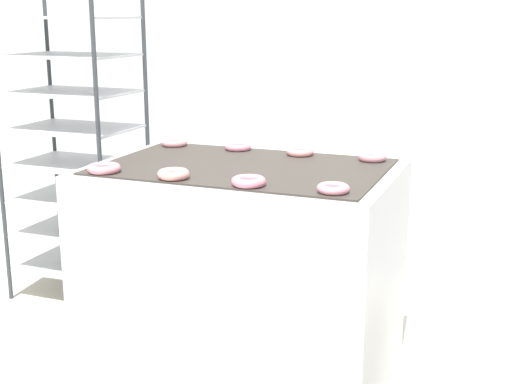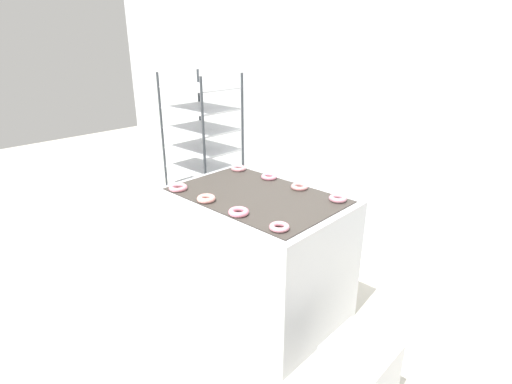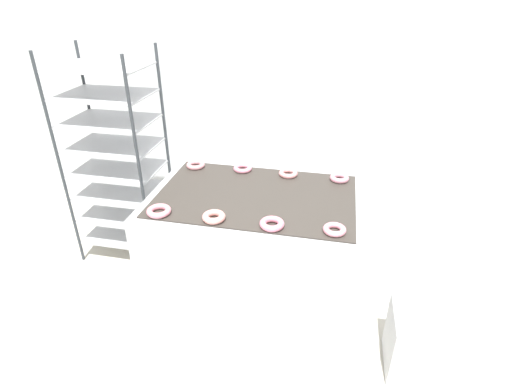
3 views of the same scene
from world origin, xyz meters
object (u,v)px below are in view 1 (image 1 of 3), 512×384
(fryer_machine, at_px, (244,272))
(donut_near_midleft, at_px, (173,174))
(donut_far_left, at_px, (174,143))
(donut_near_midright, at_px, (249,181))
(baking_rack_cart, at_px, (75,146))
(donut_near_left, at_px, (104,168))
(donut_far_midleft, at_px, (238,147))
(donut_near_right, at_px, (333,188))
(donut_far_right, at_px, (372,157))
(donut_far_midright, at_px, (300,152))

(fryer_machine, height_order, donut_near_midleft, donut_near_midleft)
(donut_near_midleft, bearing_deg, donut_far_left, 117.53)
(donut_near_midleft, distance_m, donut_near_midright, 0.33)
(fryer_machine, relative_size, donut_far_left, 10.21)
(donut_near_midright, bearing_deg, donut_near_midleft, 179.78)
(baking_rack_cart, relative_size, donut_far_left, 13.53)
(baking_rack_cart, bearing_deg, donut_near_left, -48.58)
(fryer_machine, xyz_separation_m, donut_far_midleft, (-0.17, 0.33, 0.51))
(donut_near_left, distance_m, donut_near_midleft, 0.33)
(fryer_machine, distance_m, donut_near_right, 0.77)
(fryer_machine, bearing_deg, donut_near_left, -146.16)
(donut_near_midleft, relative_size, donut_near_right, 1.06)
(donut_near_left, height_order, donut_near_midright, donut_near_midright)
(baking_rack_cart, bearing_deg, donut_near_right, -26.07)
(donut_near_midright, xyz_separation_m, donut_far_right, (0.34, 0.64, -0.00))
(donut_far_left, bearing_deg, donut_far_right, -0.08)
(baking_rack_cart, height_order, donut_far_midleft, baking_rack_cart)
(donut_near_left, xyz_separation_m, donut_far_midright, (0.65, 0.65, -0.00))
(fryer_machine, relative_size, donut_near_midleft, 10.09)
(donut_near_right, relative_size, donut_far_right, 0.98)
(fryer_machine, height_order, donut_far_midright, donut_far_midright)
(donut_near_midleft, height_order, donut_near_midright, donut_near_midleft)
(donut_near_midleft, bearing_deg, fryer_machine, 62.89)
(baking_rack_cart, bearing_deg, donut_far_left, -16.91)
(donut_near_midright, bearing_deg, fryer_machine, 115.45)
(donut_far_midright, xyz_separation_m, donut_far_right, (0.34, -0.00, 0.00))
(donut_near_left, relative_size, donut_near_midleft, 1.07)
(donut_near_right, relative_size, donut_far_midleft, 0.95)
(donut_far_right, bearing_deg, donut_far_midleft, 178.46)
(fryer_machine, relative_size, donut_far_right, 10.46)
(donut_near_left, relative_size, donut_far_right, 1.11)
(donut_near_left, relative_size, donut_far_left, 1.08)
(baking_rack_cart, height_order, donut_far_midright, baking_rack_cart)
(donut_near_midright, bearing_deg, donut_far_midright, 90.08)
(donut_near_midleft, height_order, donut_far_midright, donut_near_midleft)
(baking_rack_cart, relative_size, donut_far_midright, 13.55)
(fryer_machine, bearing_deg, donut_near_midleft, -117.11)
(baking_rack_cart, bearing_deg, donut_near_midleft, -38.53)
(donut_far_midright, relative_size, donut_far_right, 1.02)
(donut_near_left, distance_m, donut_far_midright, 0.92)
(donut_near_midright, distance_m, donut_far_midright, 0.65)
(donut_far_right, bearing_deg, donut_near_left, -147.10)
(donut_near_midleft, xyz_separation_m, donut_far_midleft, (0.00, 0.66, -0.00))
(baking_rack_cart, distance_m, donut_near_midleft, 1.41)
(donut_far_midleft, bearing_deg, donut_far_left, -177.23)
(donut_near_midright, distance_m, donut_far_midleft, 0.74)
(donut_near_midleft, relative_size, donut_near_midright, 0.97)
(donut_far_midright, bearing_deg, donut_near_midright, -89.92)
(donut_near_midleft, relative_size, donut_far_right, 1.04)
(donut_near_midleft, bearing_deg, donut_far_right, 43.84)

